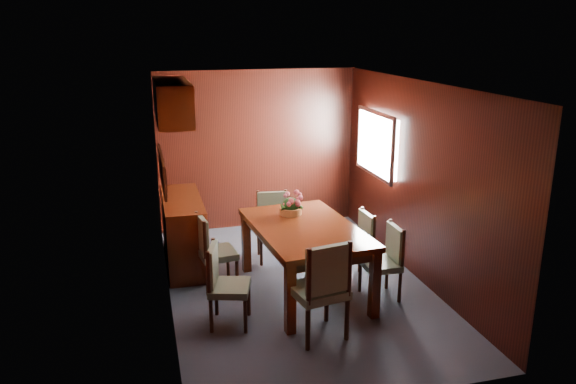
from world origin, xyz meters
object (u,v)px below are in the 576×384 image
object	(u,v)px
chair_right_near	(386,257)
chair_head	(322,285)
flower_centerpiece	(291,203)
sideboard	(184,232)
chair_left_near	(223,281)
dining_table	(305,236)

from	to	relation	value
chair_right_near	chair_head	distance (m)	1.21
chair_head	flower_centerpiece	bearing A→B (deg)	76.44
sideboard	flower_centerpiece	world-z (taller)	flower_centerpiece
sideboard	flower_centerpiece	bearing A→B (deg)	-30.39
chair_right_near	sideboard	bearing A→B (deg)	55.61
flower_centerpiece	chair_left_near	bearing A→B (deg)	-136.00
sideboard	dining_table	xyz separation A→B (m)	(1.29, -1.18, 0.26)
sideboard	chair_head	world-z (taller)	chair_head
dining_table	chair_head	xyz separation A→B (m)	(-0.13, -1.03, -0.12)
dining_table	chair_right_near	xyz separation A→B (m)	(0.86, -0.34, -0.22)
sideboard	flower_centerpiece	distance (m)	1.52
dining_table	chair_left_near	size ratio (longest dim) A/B	2.08
chair_right_near	chair_head	xyz separation A→B (m)	(-0.99, -0.69, 0.10)
dining_table	flower_centerpiece	size ratio (longest dim) A/B	6.33
chair_right_near	chair_head	bearing A→B (deg)	125.73
sideboard	chair_right_near	xyz separation A→B (m)	(2.15, -1.52, 0.03)
dining_table	flower_centerpiece	world-z (taller)	flower_centerpiece
sideboard	dining_table	size ratio (longest dim) A/B	0.76
chair_left_near	flower_centerpiece	world-z (taller)	flower_centerpiece
sideboard	flower_centerpiece	xyz separation A→B (m)	(1.24, -0.73, 0.51)
chair_head	sideboard	bearing A→B (deg)	107.24
sideboard	chair_head	distance (m)	2.50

